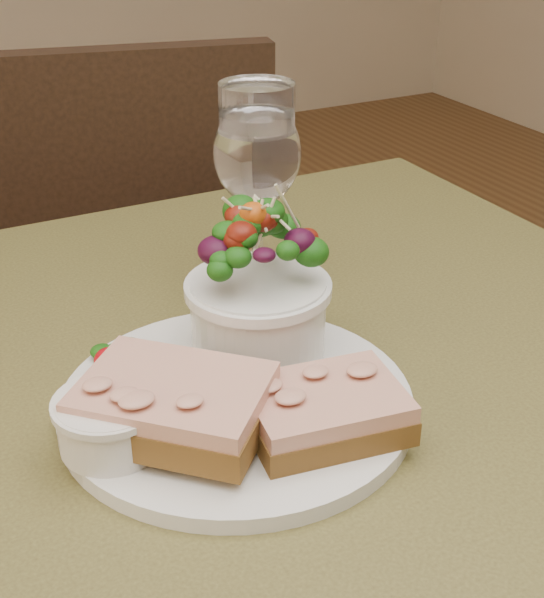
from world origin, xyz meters
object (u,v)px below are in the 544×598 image
dinner_plate (236,402)px  salad_bowl (258,284)px  ramekin (110,420)px  wine_glass (257,160)px  sandwich_front (325,410)px  cafe_table (269,494)px  sandwich_back (174,404)px  chair_far (128,391)px

dinner_plate → salad_bowl: 0.09m
ramekin → wine_glass: size_ratio=0.39×
wine_glass → sandwich_front: bearing=-105.5°
cafe_table → dinner_plate: size_ratio=3.15×
sandwich_back → dinner_plate: bearing=66.0°
dinner_plate → sandwich_back: bearing=-158.3°
chair_far → ramekin: size_ratio=13.19×
cafe_table → chair_far: bearing=83.0°
salad_bowl → ramekin: bearing=-156.4°
chair_far → sandwich_front: size_ratio=7.89×
cafe_table → wine_glass: (0.07, 0.15, 0.22)m
wine_glass → chair_far: bearing=88.1°
wine_glass → salad_bowl: bearing=-116.4°
dinner_plate → wine_glass: wine_glass is taller
sandwich_back → wine_glass: bearing=94.6°
dinner_plate → salad_bowl: (0.04, 0.05, 0.07)m
sandwich_front → wine_glass: 0.25m
chair_far → sandwich_front: (-0.08, -0.77, 0.48)m
dinner_plate → sandwich_back: size_ratio=1.69×
wine_glass → cafe_table: bearing=-113.8°
sandwich_front → ramekin: size_ratio=1.67×
chair_far → dinner_plate: chair_far is taller
sandwich_back → salad_bowl: 0.12m
sandwich_back → wine_glass: size_ratio=0.86×
cafe_table → sandwich_back: size_ratio=5.31×
wine_glass → dinner_plate: bearing=-121.3°
cafe_table → dinner_plate: dinner_plate is taller
dinner_plate → wine_glass: (0.10, 0.16, 0.12)m
cafe_table → dinner_plate: (-0.03, -0.01, 0.11)m
salad_bowl → sandwich_back: bearing=-144.6°
dinner_plate → chair_far: bearing=80.6°
dinner_plate → sandwich_back: (-0.05, -0.02, 0.03)m
cafe_table → sandwich_back: sandwich_back is taller
sandwich_back → chair_far: bearing=121.0°
sandwich_front → sandwich_back: bearing=164.5°
chair_far → dinner_plate: size_ratio=3.54×
ramekin → salad_bowl: 0.15m
sandwich_front → salad_bowl: 0.12m
cafe_table → wine_glass: 0.28m
cafe_table → sandwich_front: (0.00, -0.07, 0.13)m
salad_bowl → sandwich_front: bearing=-92.3°
cafe_table → ramekin: 0.19m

